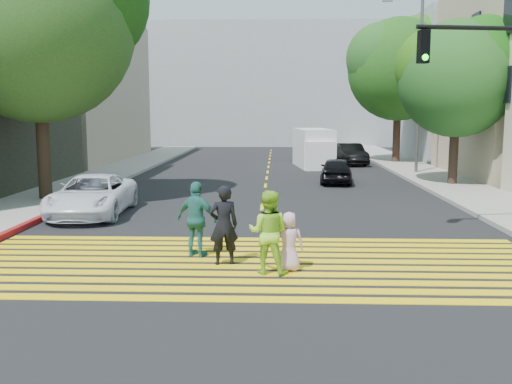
# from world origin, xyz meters

# --- Properties ---
(ground) EXTENTS (120.00, 120.00, 0.00)m
(ground) POSITION_xyz_m (0.00, 0.00, 0.00)
(ground) COLOR black
(sidewalk_left) EXTENTS (3.00, 40.00, 0.15)m
(sidewalk_left) POSITION_xyz_m (-8.50, 22.00, 0.07)
(sidewalk_left) COLOR gray
(sidewalk_left) RESTS_ON ground
(sidewalk_right) EXTENTS (3.00, 60.00, 0.15)m
(sidewalk_right) POSITION_xyz_m (8.50, 15.00, 0.07)
(sidewalk_right) COLOR gray
(sidewalk_right) RESTS_ON ground
(curb_red) EXTENTS (0.20, 8.00, 0.16)m
(curb_red) POSITION_xyz_m (-6.90, 6.00, 0.08)
(curb_red) COLOR maroon
(curb_red) RESTS_ON ground
(crosswalk) EXTENTS (13.40, 5.30, 0.01)m
(crosswalk) POSITION_xyz_m (0.00, 1.28, 0.01)
(crosswalk) COLOR yellow
(crosswalk) RESTS_ON ground
(lane_line) EXTENTS (0.12, 34.40, 0.01)m
(lane_line) POSITION_xyz_m (0.00, 22.50, 0.01)
(lane_line) COLOR yellow
(lane_line) RESTS_ON ground
(building_left_tan) EXTENTS (12.00, 16.00, 10.00)m
(building_left_tan) POSITION_xyz_m (-16.00, 28.00, 5.00)
(building_left_tan) COLOR tan
(building_left_tan) RESTS_ON ground
(building_right_grey) EXTENTS (10.00, 10.00, 10.00)m
(building_right_grey) POSITION_xyz_m (15.00, 30.00, 5.00)
(building_right_grey) COLOR gray
(building_right_grey) RESTS_ON ground
(backdrop_block) EXTENTS (30.00, 8.00, 12.00)m
(backdrop_block) POSITION_xyz_m (0.00, 48.00, 6.00)
(backdrop_block) COLOR gray
(backdrop_block) RESTS_ON ground
(tree_left) EXTENTS (8.43, 8.08, 10.27)m
(tree_left) POSITION_xyz_m (-8.20, 10.00, 6.92)
(tree_left) COLOR #352419
(tree_left) RESTS_ON ground
(tree_right_near) EXTENTS (7.11, 6.90, 7.60)m
(tree_right_near) POSITION_xyz_m (8.64, 14.96, 5.14)
(tree_right_near) COLOR black
(tree_right_near) RESTS_ON ground
(tree_right_far) EXTENTS (7.55, 7.06, 9.57)m
(tree_right_far) POSITION_xyz_m (8.45, 26.60, 6.46)
(tree_right_far) COLOR #45291B
(tree_right_far) RESTS_ON ground
(pedestrian_man) EXTENTS (0.74, 0.58, 1.80)m
(pedestrian_man) POSITION_xyz_m (-0.66, 1.20, 0.90)
(pedestrian_man) COLOR black
(pedestrian_man) RESTS_ON ground
(pedestrian_woman) EXTENTS (0.98, 0.82, 1.79)m
(pedestrian_woman) POSITION_xyz_m (0.35, 0.53, 0.89)
(pedestrian_woman) COLOR #98DA30
(pedestrian_woman) RESTS_ON ground
(pedestrian_child) EXTENTS (0.65, 0.43, 1.30)m
(pedestrian_child) POSITION_xyz_m (0.79, 0.72, 0.65)
(pedestrian_child) COLOR #D7A4C4
(pedestrian_child) RESTS_ON ground
(pedestrian_extra) EXTENTS (1.14, 0.82, 1.79)m
(pedestrian_extra) POSITION_xyz_m (-1.36, 1.91, 0.90)
(pedestrian_extra) COLOR #2A716B
(pedestrian_extra) RESTS_ON ground
(white_sedan) EXTENTS (2.43, 4.89, 1.33)m
(white_sedan) POSITION_xyz_m (-5.58, 7.17, 0.67)
(white_sedan) COLOR white
(white_sedan) RESTS_ON ground
(dark_car_near) EXTENTS (1.84, 3.81, 1.25)m
(dark_car_near) POSITION_xyz_m (3.38, 16.08, 0.63)
(dark_car_near) COLOR black
(dark_car_near) RESTS_ON ground
(silver_car) EXTENTS (2.57, 5.24, 1.47)m
(silver_car) POSITION_xyz_m (3.09, 30.54, 0.73)
(silver_car) COLOR beige
(silver_car) RESTS_ON ground
(dark_car_parked) EXTENTS (1.98, 4.30, 1.37)m
(dark_car_parked) POSITION_xyz_m (5.27, 25.73, 0.68)
(dark_car_parked) COLOR black
(dark_car_parked) RESTS_ON ground
(white_van) EXTENTS (2.43, 5.16, 2.35)m
(white_van) POSITION_xyz_m (2.81, 23.97, 1.11)
(white_van) COLOR silver
(white_van) RESTS_ON ground
(street_lamp) EXTENTS (2.16, 0.43, 9.51)m
(street_lamp) POSITION_xyz_m (7.92, 19.97, 5.46)
(street_lamp) COLOR #5E5E5E
(street_lamp) RESTS_ON ground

